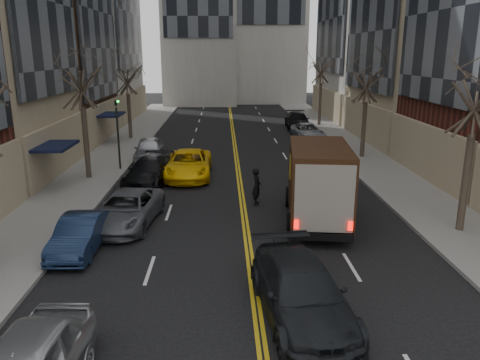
{
  "coord_description": "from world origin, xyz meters",
  "views": [
    {
      "loc": [
        -0.94,
        -6.75,
        7.23
      ],
      "look_at": [
        -0.26,
        11.56,
        2.2
      ],
      "focal_mm": 35.0,
      "sensor_mm": 36.0,
      "label": 1
    }
  ],
  "objects_px": {
    "taxi": "(189,164)",
    "pedestrian": "(257,186)",
    "ups_truck": "(318,183)",
    "observer_sedan": "(301,292)"
  },
  "relations": [
    {
      "from": "ups_truck",
      "to": "observer_sedan",
      "type": "bearing_deg",
      "value": -97.39
    },
    {
      "from": "taxi",
      "to": "pedestrian",
      "type": "distance_m",
      "value": 6.46
    },
    {
      "from": "pedestrian",
      "to": "taxi",
      "type": "bearing_deg",
      "value": 41.21
    },
    {
      "from": "ups_truck",
      "to": "observer_sedan",
      "type": "height_order",
      "value": "ups_truck"
    },
    {
      "from": "observer_sedan",
      "to": "pedestrian",
      "type": "height_order",
      "value": "pedestrian"
    },
    {
      "from": "observer_sedan",
      "to": "taxi",
      "type": "xyz_separation_m",
      "value": [
        -4.2,
        15.47,
        -0.0
      ]
    },
    {
      "from": "ups_truck",
      "to": "taxi",
      "type": "bearing_deg",
      "value": 134.86
    },
    {
      "from": "ups_truck",
      "to": "observer_sedan",
      "type": "xyz_separation_m",
      "value": [
        -1.93,
        -7.63,
        -0.97
      ]
    },
    {
      "from": "observer_sedan",
      "to": "pedestrian",
      "type": "relative_size",
      "value": 3.11
    },
    {
      "from": "observer_sedan",
      "to": "taxi",
      "type": "bearing_deg",
      "value": 98.64
    }
  ]
}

